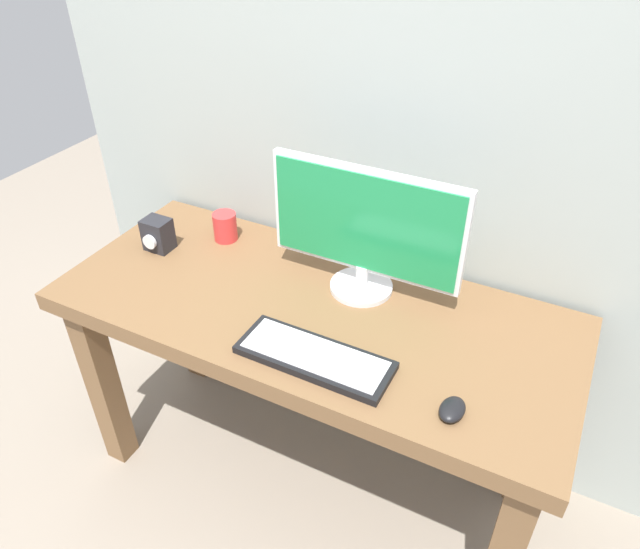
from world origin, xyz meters
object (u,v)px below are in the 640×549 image
Objects in this scene: monitor at (365,229)px; audio_controller at (158,235)px; desk at (311,338)px; keyboard_primary at (315,357)px; mouse at (452,409)px; coffee_mug at (225,227)px.

monitor reaches higher than audio_controller.
desk is 14.06× the size of audio_controller.
keyboard_primary is (0.11, -0.19, 0.14)m from desk.
mouse reaches higher than keyboard_primary.
mouse reaches higher than desk.
keyboard_primary is 4.24× the size of coffee_mug.
desk is 0.61m from audio_controller.
keyboard_primary is 4.83× the size of mouse.
coffee_mug is at bearing 144.35° from keyboard_primary.
audio_controller reaches higher than keyboard_primary.
monitor reaches higher than desk.
audio_controller is 1.12× the size of coffee_mug.
mouse is (0.48, -0.21, 0.14)m from desk.
monitor is 1.40× the size of keyboard_primary.
coffee_mug reaches higher than desk.
monitor is at bearing -4.46° from coffee_mug.
keyboard_primary is 0.37m from mouse.
monitor is 0.70m from audio_controller.
monitor is 0.56m from mouse.
monitor reaches higher than keyboard_primary.
keyboard_primary is at bearing -60.04° from desk.
mouse is at bearing -1.96° from keyboard_primary.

